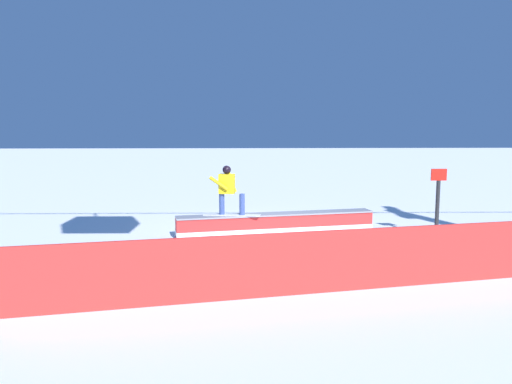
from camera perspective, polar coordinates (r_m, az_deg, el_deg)
ground_plane at (r=13.37m, az=2.39°, el=-4.82°), size 120.00×120.00×0.00m
grind_box at (r=13.32m, az=2.40°, el=-3.76°), size 5.36×1.57×0.56m
snowboarder at (r=12.91m, az=-3.23°, el=0.37°), size 1.51×0.54×1.30m
safety_fence at (r=8.49m, az=5.05°, el=-8.19°), size 9.27×1.90×1.08m
trail_marker at (r=13.50m, az=20.18°, el=-0.99°), size 0.40×0.10×1.80m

